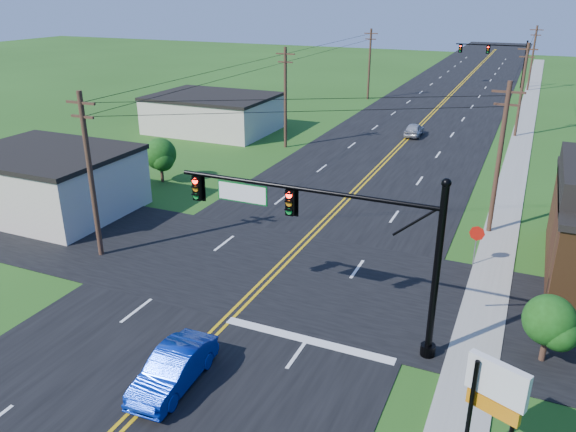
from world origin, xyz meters
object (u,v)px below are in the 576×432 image
at_px(signal_mast_main, 326,229).
at_px(blue_car, 174,370).
at_px(signal_mast_far, 494,55).
at_px(stop_sign, 476,237).

height_order(signal_mast_main, blue_car, signal_mast_main).
distance_m(signal_mast_main, blue_car, 7.88).
bearing_deg(signal_mast_far, signal_mast_main, -90.08).
relative_size(signal_mast_far, stop_sign, 4.85).
bearing_deg(blue_car, stop_sign, 55.98).
bearing_deg(blue_car, signal_mast_far, 84.47).
bearing_deg(stop_sign, blue_car, -115.40).
bearing_deg(signal_mast_main, signal_mast_far, 89.92).
bearing_deg(stop_sign, signal_mast_main, -113.90).
height_order(signal_mast_far, blue_car, signal_mast_far).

